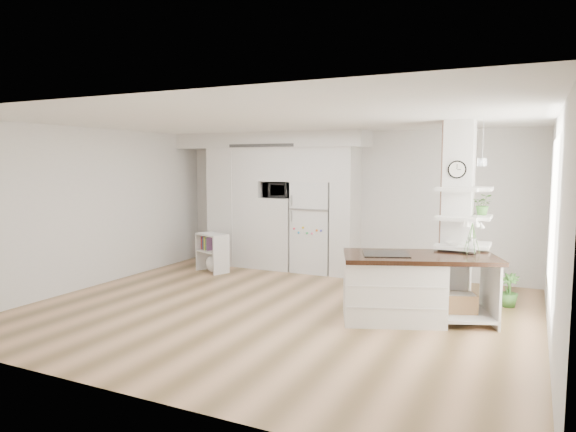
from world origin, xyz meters
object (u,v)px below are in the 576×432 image
refrigerator (315,227)px  kitchen_island (402,286)px  floor_plant_a (492,288)px  bookshelf (213,255)px

refrigerator → kitchen_island: 3.28m
refrigerator → kitchen_island: refrigerator is taller
floor_plant_a → bookshelf: bearing=178.9°
refrigerator → floor_plant_a: size_ratio=3.57×
refrigerator → floor_plant_a: 3.50m
kitchen_island → floor_plant_a: (1.05, 1.35, -0.22)m
refrigerator → floor_plant_a: refrigerator is taller
refrigerator → kitchen_island: size_ratio=0.80×
refrigerator → bookshelf: bearing=-152.5°
bookshelf → floor_plant_a: bookshelf is taller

